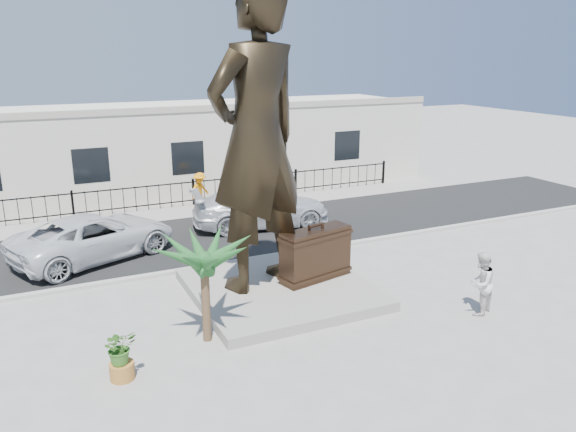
# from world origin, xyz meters

# --- Properties ---
(ground) EXTENTS (100.00, 100.00, 0.00)m
(ground) POSITION_xyz_m (0.00, 0.00, 0.00)
(ground) COLOR #9E9991
(ground) RESTS_ON ground
(street) EXTENTS (40.00, 7.00, 0.01)m
(street) POSITION_xyz_m (0.00, 8.00, 0.01)
(street) COLOR black
(street) RESTS_ON ground
(curb) EXTENTS (40.00, 0.25, 0.12)m
(curb) POSITION_xyz_m (0.00, 4.50, 0.06)
(curb) COLOR #A5A399
(curb) RESTS_ON ground
(far_sidewalk) EXTENTS (40.00, 2.50, 0.02)m
(far_sidewalk) POSITION_xyz_m (0.00, 12.00, 0.01)
(far_sidewalk) COLOR #9E9991
(far_sidewalk) RESTS_ON ground
(plinth) EXTENTS (5.20, 5.20, 0.30)m
(plinth) POSITION_xyz_m (-0.50, 1.50, 0.15)
(plinth) COLOR gray
(plinth) RESTS_ON ground
(fence) EXTENTS (22.00, 0.10, 1.20)m
(fence) POSITION_xyz_m (0.00, 12.80, 0.60)
(fence) COLOR black
(fence) RESTS_ON ground
(building) EXTENTS (28.00, 7.00, 4.40)m
(building) POSITION_xyz_m (0.00, 17.00, 2.20)
(building) COLOR silver
(building) RESTS_ON ground
(statue) EXTENTS (3.76, 3.07, 8.91)m
(statue) POSITION_xyz_m (-1.06, 1.87, 4.75)
(statue) COLOR black
(statue) RESTS_ON plinth
(suitcase) EXTENTS (2.42, 1.23, 1.63)m
(suitcase) POSITION_xyz_m (0.70, 1.47, 1.12)
(suitcase) COLOR #322115
(suitcase) RESTS_ON plinth
(tourist) EXTENTS (1.11, 1.02, 1.84)m
(tourist) POSITION_xyz_m (4.05, -2.12, 0.92)
(tourist) COLOR silver
(tourist) RESTS_ON ground
(car_white) EXTENTS (6.40, 4.72, 1.62)m
(car_white) POSITION_xyz_m (-5.23, 7.16, 0.82)
(car_white) COLOR silver
(car_white) RESTS_ON street
(car_silver) EXTENTS (6.08, 3.20, 1.68)m
(car_silver) POSITION_xyz_m (1.66, 8.20, 0.85)
(car_silver) COLOR silver
(car_silver) RESTS_ON street
(worker) EXTENTS (1.27, 1.14, 1.70)m
(worker) POSITION_xyz_m (0.14, 12.12, 0.87)
(worker) COLOR orange
(worker) RESTS_ON far_sidewalk
(palm_tree) EXTENTS (1.80, 1.80, 3.20)m
(palm_tree) POSITION_xyz_m (-3.39, -0.34, 0.00)
(palm_tree) COLOR #1C4D1F
(palm_tree) RESTS_ON ground
(planter) EXTENTS (0.56, 0.56, 0.40)m
(planter) POSITION_xyz_m (-5.68, -1.25, 0.20)
(planter) COLOR #A76C2C
(planter) RESTS_ON ground
(shrub) EXTENTS (0.82, 0.74, 0.82)m
(shrub) POSITION_xyz_m (-5.68, -1.25, 0.81)
(shrub) COLOR #386D23
(shrub) RESTS_ON planter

